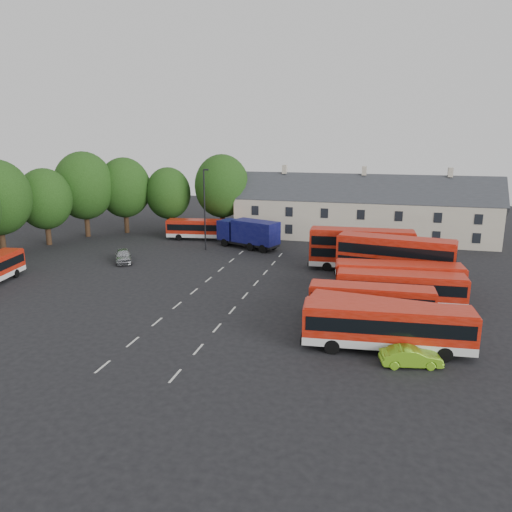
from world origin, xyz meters
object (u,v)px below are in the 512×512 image
object	(u,v)px
silver_car	(123,256)
lime_car	(411,357)
bus_dd_south	(395,257)
bus_row_a	(387,324)
lamppost	(205,207)
box_truck	(249,232)

from	to	relation	value
silver_car	lime_car	distance (m)	36.36
bus_dd_south	bus_row_a	bearing A→B (deg)	-83.13
lamppost	bus_row_a	bearing A→B (deg)	-48.55
silver_car	lamppost	xyz separation A→B (m)	(7.06, 8.16, 4.67)
lamppost	box_truck	bearing A→B (deg)	25.21
bus_row_a	bus_dd_south	xyz separation A→B (m)	(0.67, 16.59, 0.70)
silver_car	lamppost	size ratio (longest dim) A/B	0.44
bus_dd_south	silver_car	distance (m)	30.11
lamppost	lime_car	bearing A→B (deg)	-48.84
bus_row_a	bus_dd_south	bearing A→B (deg)	83.11
bus_row_a	silver_car	world-z (taller)	bus_row_a
box_truck	bus_dd_south	bearing A→B (deg)	-10.05
lime_car	lamppost	xyz separation A→B (m)	(-23.86, 27.29, 4.79)
bus_row_a	lime_car	distance (m)	2.85
silver_car	box_truck	bearing A→B (deg)	10.53
bus_dd_south	lime_car	distance (m)	18.74
bus_dd_south	lime_car	size ratio (longest dim) A/B	2.97
bus_dd_south	lamppost	bearing A→B (deg)	168.49
bus_row_a	box_truck	size ratio (longest dim) A/B	1.32
lime_car	lamppost	world-z (taller)	lamppost
bus_dd_south	silver_car	xyz separation A→B (m)	(-30.05, 0.52, -1.86)
lime_car	lamppost	distance (m)	36.57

